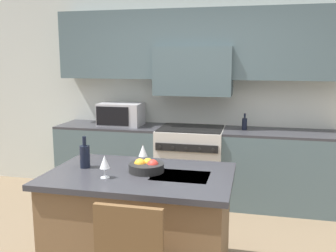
% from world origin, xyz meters
% --- Properties ---
extents(back_cabinetry, '(10.00, 0.46, 2.70)m').
position_xyz_m(back_cabinetry, '(0.00, 2.20, 1.60)').
color(back_cabinetry, silver).
rests_on(back_cabinetry, ground_plane).
extents(back_counter, '(3.51, 0.62, 0.94)m').
position_xyz_m(back_counter, '(-0.00, 1.95, 0.47)').
color(back_counter, '#4C6066').
rests_on(back_counter, ground_plane).
extents(range_stove, '(0.81, 0.70, 0.95)m').
position_xyz_m(range_stove, '(-0.00, 1.92, 0.48)').
color(range_stove, beige).
rests_on(range_stove, ground_plane).
extents(microwave, '(0.55, 0.38, 0.29)m').
position_xyz_m(microwave, '(-0.93, 1.94, 1.09)').
color(microwave, '#B7B7BC').
rests_on(microwave, back_counter).
extents(kitchen_island, '(1.47, 0.95, 0.90)m').
position_xyz_m(kitchen_island, '(-0.11, 0.12, 0.46)').
color(kitchen_island, brown).
rests_on(kitchen_island, ground_plane).
extents(wine_bottle, '(0.08, 0.08, 0.27)m').
position_xyz_m(wine_bottle, '(-0.60, 0.16, 1.00)').
color(wine_bottle, black).
rests_on(wine_bottle, kitchen_island).
extents(wine_glass_near, '(0.08, 0.08, 0.18)m').
position_xyz_m(wine_glass_near, '(-0.33, -0.07, 1.02)').
color(wine_glass_near, white).
rests_on(wine_glass_near, kitchen_island).
extents(wine_glass_far, '(0.08, 0.08, 0.18)m').
position_xyz_m(wine_glass_far, '(-0.15, 0.34, 1.02)').
color(wine_glass_far, white).
rests_on(wine_glass_far, kitchen_island).
extents(fruit_bowl, '(0.28, 0.28, 0.11)m').
position_xyz_m(fruit_bowl, '(-0.07, 0.16, 0.94)').
color(fruit_bowl, black).
rests_on(fruit_bowl, kitchen_island).
extents(oil_bottle_on_counter, '(0.06, 0.06, 0.20)m').
position_xyz_m(oil_bottle_on_counter, '(0.65, 1.99, 1.02)').
color(oil_bottle_on_counter, black).
rests_on(oil_bottle_on_counter, back_counter).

